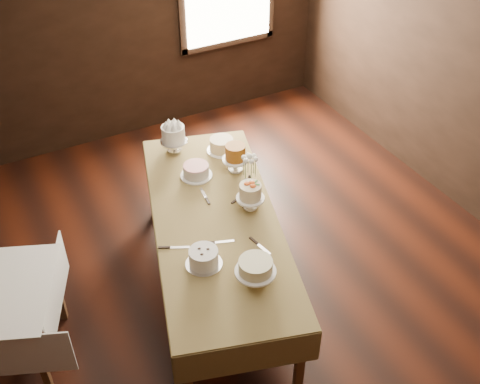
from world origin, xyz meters
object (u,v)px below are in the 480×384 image
(cake_lattice, at_px, (196,171))
(cake_caramel, at_px, (235,159))
(cake_server_d, at_px, (245,195))
(cake_server_e, at_px, (180,247))
(cake_server_b, at_px, (264,249))
(cake_swirl, at_px, (204,258))
(cake_speckled, at_px, (221,145))
(cake_server_a, at_px, (225,241))
(cake_meringue, at_px, (174,140))
(cake_server_c, at_px, (203,193))
(flower_vase, at_px, (249,182))
(display_table, at_px, (215,223))
(cake_cream, at_px, (255,272))
(cake_flowers, at_px, (250,197))

(cake_lattice, bearing_deg, cake_caramel, -13.37)
(cake_server_d, xyz_separation_m, cake_server_e, (-0.75, -0.34, 0.00))
(cake_server_b, relative_size, cake_server_e, 1.00)
(cake_swirl, xyz_separation_m, cake_server_b, (0.47, -0.07, -0.06))
(cake_speckled, height_order, cake_server_a, cake_speckled)
(cake_meringue, height_order, cake_swirl, cake_meringue)
(cake_server_c, height_order, flower_vase, flower_vase)
(display_table, relative_size, cake_server_b, 11.31)
(display_table, distance_m, cake_cream, 0.78)
(cake_server_b, bearing_deg, cake_server_d, 152.69)
(cake_meringue, relative_size, cake_caramel, 1.00)
(cake_server_e, bearing_deg, cake_lattice, 83.37)
(cake_swirl, bearing_deg, cake_speckled, 58.48)
(cake_cream, xyz_separation_m, cake_server_a, (-0.01, 0.47, -0.09))
(cake_meringue, bearing_deg, cake_cream, -94.47)
(cake_cream, relative_size, cake_server_d, 1.25)
(cake_speckled, bearing_deg, cake_server_d, -100.22)
(cake_server_c, distance_m, cake_server_e, 0.69)
(cake_flowers, distance_m, flower_vase, 0.26)
(cake_flowers, xyz_separation_m, cake_swirl, (-0.62, -0.42, -0.04))
(cake_meringue, bearing_deg, cake_flowers, -78.07)
(cake_speckled, relative_size, cake_server_a, 1.25)
(cake_meringue, bearing_deg, cake_server_b, -87.24)
(cake_server_a, height_order, cake_server_b, same)
(cake_flowers, relative_size, cake_swirl, 0.93)
(cake_server_c, relative_size, flower_vase, 1.72)
(cake_meringue, xyz_separation_m, cake_server_b, (0.08, -1.57, -0.12))
(cake_server_d, relative_size, cake_server_e, 1.00)
(cake_server_a, distance_m, cake_server_b, 0.31)
(cake_meringue, height_order, cake_server_a, cake_meringue)
(cake_flowers, xyz_separation_m, flower_vase, (0.12, 0.23, -0.04))
(cake_caramel, relative_size, cake_server_d, 1.15)
(cake_cream, bearing_deg, display_table, 86.09)
(cake_meringue, bearing_deg, cake_swirl, -104.84)
(cake_speckled, bearing_deg, cake_meringue, 151.83)
(display_table, bearing_deg, cake_server_b, -71.79)
(cake_server_b, bearing_deg, cake_flowers, 151.76)
(cake_lattice, bearing_deg, cake_flowers, -70.76)
(cake_server_c, relative_size, cake_server_d, 1.00)
(display_table, relative_size, cake_flowers, 10.52)
(cake_server_a, bearing_deg, cake_swirl, -129.62)
(cake_caramel, bearing_deg, cake_cream, -111.70)
(cake_caramel, relative_size, cake_server_a, 1.15)
(cake_cream, xyz_separation_m, cake_server_d, (0.41, 0.92, -0.09))
(display_table, bearing_deg, cake_server_c, 81.09)
(cake_caramel, xyz_separation_m, cake_server_d, (-0.10, -0.36, -0.11))
(display_table, bearing_deg, cake_flowers, -2.29)
(cake_server_a, relative_size, flower_vase, 1.72)
(display_table, bearing_deg, cake_speckled, 60.42)
(cake_server_c, bearing_deg, cake_swirl, 162.26)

